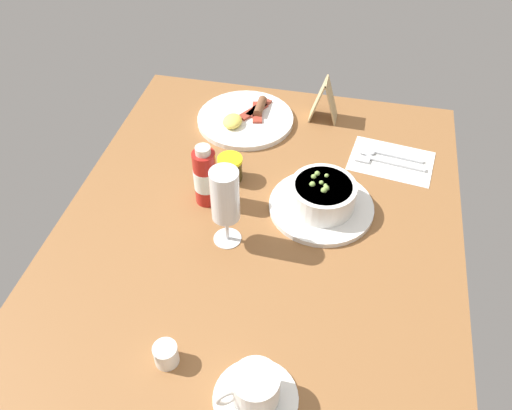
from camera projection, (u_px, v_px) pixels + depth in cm
name	position (u px, v px, depth cm)	size (l,w,h in cm)	color
ground_plane	(256.00, 241.00, 109.90)	(110.00, 84.00, 3.00)	brown
porridge_bowl	(322.00, 198.00, 112.20)	(22.68, 22.68, 7.67)	white
cutlery_setting	(390.00, 160.00, 125.59)	(15.96, 20.91, 0.90)	white
coffee_cup	(255.00, 390.00, 82.09)	(13.79, 13.79, 7.01)	white
creamer_jug	(166.00, 355.00, 87.44)	(5.01, 4.13, 4.76)	white
wine_glass	(225.00, 198.00, 100.09)	(5.75, 5.75, 18.21)	white
jam_jar	(230.00, 168.00, 119.36)	(5.67, 5.67, 5.90)	#372E11
sauce_bottle_red	(205.00, 177.00, 111.55)	(5.01, 5.01, 14.84)	#B21E19
breakfast_plate	(245.00, 119.00, 136.24)	(24.80, 24.80, 3.70)	white
menu_card	(325.00, 100.00, 133.91)	(5.54, 7.16, 11.47)	tan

